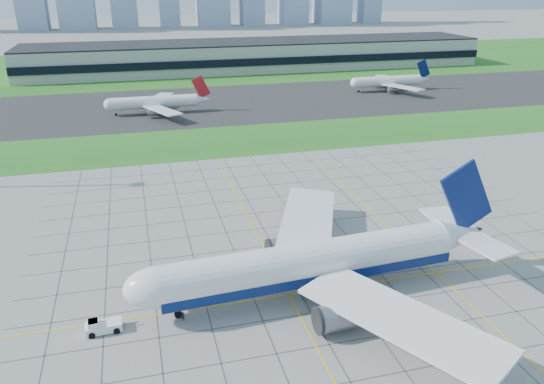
{
  "coord_description": "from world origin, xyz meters",
  "views": [
    {
      "loc": [
        -32.33,
        -75.03,
        49.95
      ],
      "look_at": [
        -5.33,
        26.73,
        7.0
      ],
      "focal_mm": 35.0,
      "sensor_mm": 36.0,
      "label": 1
    }
  ],
  "objects_px": {
    "airliner": "(313,263)",
    "pushback_tug": "(102,326)",
    "crew_near": "(183,316)",
    "distant_jet_2": "(389,81)",
    "distant_jet_1": "(156,102)"
  },
  "relations": [
    {
      "from": "airliner",
      "to": "distant_jet_1",
      "type": "bearing_deg",
      "value": 93.81
    },
    {
      "from": "airliner",
      "to": "distant_jet_2",
      "type": "bearing_deg",
      "value": 55.93
    },
    {
      "from": "distant_jet_1",
      "to": "crew_near",
      "type": "bearing_deg",
      "value": -91.74
    },
    {
      "from": "airliner",
      "to": "crew_near",
      "type": "distance_m",
      "value": 22.8
    },
    {
      "from": "airliner",
      "to": "pushback_tug",
      "type": "distance_m",
      "value": 34.7
    },
    {
      "from": "pushback_tug",
      "to": "distant_jet_2",
      "type": "bearing_deg",
      "value": 47.71
    },
    {
      "from": "pushback_tug",
      "to": "distant_jet_1",
      "type": "relative_size",
      "value": 0.19
    },
    {
      "from": "pushback_tug",
      "to": "distant_jet_2",
      "type": "height_order",
      "value": "distant_jet_2"
    },
    {
      "from": "crew_near",
      "to": "distant_jet_2",
      "type": "distance_m",
      "value": 192.39
    },
    {
      "from": "crew_near",
      "to": "distant_jet_2",
      "type": "height_order",
      "value": "distant_jet_2"
    },
    {
      "from": "distant_jet_1",
      "to": "distant_jet_2",
      "type": "distance_m",
      "value": 109.46
    },
    {
      "from": "crew_near",
      "to": "distant_jet_2",
      "type": "bearing_deg",
      "value": 15.3
    },
    {
      "from": "airliner",
      "to": "crew_near",
      "type": "xyz_separation_m",
      "value": [
        -22.14,
        -2.48,
        -4.87
      ]
    },
    {
      "from": "airliner",
      "to": "pushback_tug",
      "type": "relative_size",
      "value": 8.45
    },
    {
      "from": "airliner",
      "to": "pushback_tug",
      "type": "height_order",
      "value": "airliner"
    }
  ]
}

